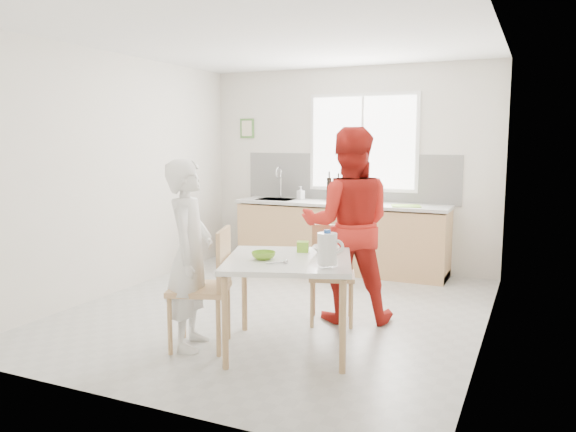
% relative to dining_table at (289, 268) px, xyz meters
% --- Properties ---
extents(ground, '(4.50, 4.50, 0.00)m').
position_rel_dining_table_xyz_m(ground, '(-0.54, 0.94, -0.70)').
color(ground, '#B7B7B2').
rests_on(ground, ground).
extents(room_shell, '(4.50, 4.50, 4.50)m').
position_rel_dining_table_xyz_m(room_shell, '(-0.54, 0.94, 0.95)').
color(room_shell, silver).
rests_on(room_shell, ground).
extents(window, '(1.50, 0.06, 1.30)m').
position_rel_dining_table_xyz_m(window, '(-0.34, 3.17, 1.00)').
color(window, white).
rests_on(window, room_shell).
extents(backsplash, '(3.00, 0.02, 0.65)m').
position_rel_dining_table_xyz_m(backsplash, '(-0.54, 3.18, 0.53)').
color(backsplash, white).
rests_on(backsplash, room_shell).
extents(picture_frame, '(0.22, 0.03, 0.28)m').
position_rel_dining_table_xyz_m(picture_frame, '(-2.09, 3.17, 1.20)').
color(picture_frame, '#4F843C').
rests_on(picture_frame, room_shell).
extents(kitchen_counter, '(2.84, 0.64, 1.37)m').
position_rel_dining_table_xyz_m(kitchen_counter, '(-0.54, 2.89, -0.28)').
color(kitchen_counter, tan).
rests_on(kitchen_counter, ground).
extents(dining_table, '(1.29, 1.29, 0.78)m').
position_rel_dining_table_xyz_m(dining_table, '(0.00, 0.00, 0.00)').
color(dining_table, silver).
rests_on(dining_table, ground).
extents(chair_left, '(0.60, 0.60, 1.01)m').
position_rel_dining_table_xyz_m(chair_left, '(-0.64, -0.22, -0.14)').
color(chair_left, tan).
rests_on(chair_left, ground).
extents(chair_far, '(0.54, 0.54, 0.92)m').
position_rel_dining_table_xyz_m(chair_far, '(0.06, 0.89, -0.19)').
color(chair_far, tan).
rests_on(chair_far, ground).
extents(person_white, '(0.55, 0.67, 1.58)m').
position_rel_dining_table_xyz_m(person_white, '(-0.78, -0.27, 0.10)').
color(person_white, white).
rests_on(person_white, ground).
extents(person_red, '(1.09, 0.96, 1.86)m').
position_rel_dining_table_xyz_m(person_red, '(0.19, 0.97, 0.23)').
color(person_red, red).
rests_on(person_red, ground).
extents(bowl_green, '(0.25, 0.25, 0.06)m').
position_rel_dining_table_xyz_m(bowl_green, '(-0.17, -0.11, 0.11)').
color(bowl_green, '#79B82A').
rests_on(bowl_green, dining_table).
extents(bowl_white, '(0.30, 0.30, 0.06)m').
position_rel_dining_table_xyz_m(bowl_white, '(0.20, 0.33, 0.11)').
color(bowl_white, white).
rests_on(bowl_white, dining_table).
extents(milk_jug, '(0.21, 0.15, 0.27)m').
position_rel_dining_table_xyz_m(milk_jug, '(0.40, -0.16, 0.22)').
color(milk_jug, white).
rests_on(milk_jug, dining_table).
extents(green_box, '(0.13, 0.13, 0.09)m').
position_rel_dining_table_xyz_m(green_box, '(0.00, 0.30, 0.13)').
color(green_box, '#85CF2F').
rests_on(green_box, dining_table).
extents(spoon, '(0.13, 0.11, 0.01)m').
position_rel_dining_table_xyz_m(spoon, '(-0.00, -0.23, 0.09)').
color(spoon, '#A5A5AA').
rests_on(spoon, dining_table).
extents(cutting_board, '(0.41, 0.34, 0.01)m').
position_rel_dining_table_xyz_m(cutting_board, '(0.35, 2.77, 0.23)').
color(cutting_board, '#76B429').
rests_on(cutting_board, kitchen_counter).
extents(wine_bottle_a, '(0.07, 0.07, 0.32)m').
position_rel_dining_table_xyz_m(wine_bottle_a, '(-0.74, 2.98, 0.38)').
color(wine_bottle_a, black).
rests_on(wine_bottle_a, kitchen_counter).
extents(wine_bottle_b, '(0.07, 0.07, 0.30)m').
position_rel_dining_table_xyz_m(wine_bottle_b, '(-0.62, 2.99, 0.37)').
color(wine_bottle_b, black).
rests_on(wine_bottle_b, kitchen_counter).
extents(jar_amber, '(0.06, 0.06, 0.16)m').
position_rel_dining_table_xyz_m(jar_amber, '(-0.61, 2.94, 0.30)').
color(jar_amber, brown).
rests_on(jar_amber, kitchen_counter).
extents(soap_bottle, '(0.11, 0.11, 0.18)m').
position_rel_dining_table_xyz_m(soap_bottle, '(-1.16, 2.99, 0.31)').
color(soap_bottle, '#999999').
rests_on(soap_bottle, kitchen_counter).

